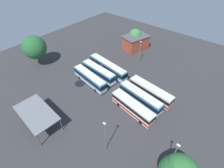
{
  "coord_description": "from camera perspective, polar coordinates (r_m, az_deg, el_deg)",
  "views": [
    {
      "loc": [
        21.62,
        -28.51,
        32.93
      ],
      "look_at": [
        -1.67,
        -0.79,
        1.55
      ],
      "focal_mm": 26.84,
      "sensor_mm": 36.0,
      "label": 1
    }
  ],
  "objects": [
    {
      "name": "ground_plane",
      "position": [
        48.63,
        2.1,
        -1.75
      ],
      "size": [
        96.82,
        96.82,
        0.0
      ],
      "primitive_type": "plane",
      "color": "#333335"
    },
    {
      "name": "bus_row0_slot0",
      "position": [
        49.75,
        -7.55,
        1.87
      ],
      "size": [
        12.95,
        4.03,
        3.55
      ],
      "color": "teal",
      "rests_on": "ground_plane"
    },
    {
      "name": "bus_row0_slot1",
      "position": [
        51.98,
        -4.58,
        4.07
      ],
      "size": [
        12.88,
        3.37,
        3.55
      ],
      "color": "teal",
      "rests_on": "ground_plane"
    },
    {
      "name": "bus_row0_slot2",
      "position": [
        53.99,
        -1.49,
        5.78
      ],
      "size": [
        15.37,
        4.24,
        3.55
      ],
      "color": "teal",
      "rests_on": "ground_plane"
    },
    {
      "name": "bus_row1_slot0",
      "position": [
        41.59,
        7.0,
        -7.81
      ],
      "size": [
        12.29,
        4.06,
        3.55
      ],
      "color": "silver",
      "rests_on": "ground_plane"
    },
    {
      "name": "bus_row1_slot1",
      "position": [
        44.12,
        9.6,
        -4.57
      ],
      "size": [
        12.94,
        4.02,
        3.55
      ],
      "color": "teal",
      "rests_on": "ground_plane"
    },
    {
      "name": "bus_row1_slot2",
      "position": [
        46.35,
        13.0,
        -2.47
      ],
      "size": [
        12.92,
        3.82,
        3.55
      ],
      "color": "silver",
      "rests_on": "ground_plane"
    },
    {
      "name": "depot_building",
      "position": [
        67.42,
        7.97,
        13.88
      ],
      "size": [
        8.86,
        10.85,
        5.36
      ],
      "color": "#99422D",
      "rests_on": "ground_plane"
    },
    {
      "name": "maintenance_shelter",
      "position": [
        41.12,
        -24.43,
        -8.98
      ],
      "size": [
        11.27,
        6.65,
        4.06
      ],
      "color": "slate",
      "rests_on": "ground_plane"
    },
    {
      "name": "lamp_post_mid_lot",
      "position": [
        32.24,
        19.74,
        -22.74
      ],
      "size": [
        0.56,
        0.28,
        9.53
      ],
      "color": "slate",
      "rests_on": "ground_plane"
    },
    {
      "name": "lamp_post_near_entrance",
      "position": [
        33.01,
        -2.38,
        -17.31
      ],
      "size": [
        0.56,
        0.28,
        8.94
      ],
      "color": "slate",
      "rests_on": "ground_plane"
    },
    {
      "name": "lamp_post_far_corner",
      "position": [
        58.38,
        9.42,
        11.04
      ],
      "size": [
        0.56,
        0.28,
        7.89
      ],
      "color": "slate",
      "rests_on": "ground_plane"
    },
    {
      "name": "tree_northeast",
      "position": [
        68.31,
        7.87,
        16.19
      ],
      "size": [
        4.86,
        4.86,
        7.21
      ],
      "color": "brown",
      "rests_on": "ground_plane"
    },
    {
      "name": "tree_east_edge",
      "position": [
        60.38,
        -24.91,
        11.24
      ],
      "size": [
        7.53,
        7.53,
        10.42
      ],
      "color": "brown",
      "rests_on": "ground_plane"
    },
    {
      "name": "puddle_near_shelter",
      "position": [
        54.09,
        -3.07,
        3.34
      ],
      "size": [
        3.4,
        3.4,
        0.01
      ],
      "primitive_type": "cylinder",
      "color": "black",
      "rests_on": "ground_plane"
    },
    {
      "name": "puddle_back_corner",
      "position": [
        51.36,
        -10.84,
        0.16
      ],
      "size": [
        3.09,
        3.09,
        0.01
      ],
      "primitive_type": "cylinder",
      "color": "black",
      "rests_on": "ground_plane"
    }
  ]
}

